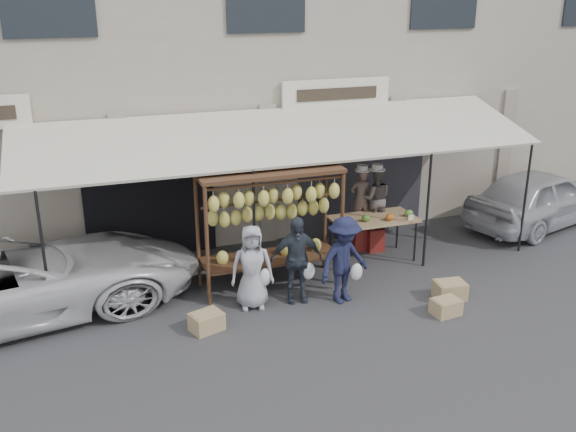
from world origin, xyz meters
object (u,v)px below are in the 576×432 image
(produce_table, at_px, (374,220))
(customer_mid, at_px, (296,259))
(banana_rack, at_px, (271,206))
(crate_near_a, at_px, (446,307))
(crate_near_b, at_px, (450,290))
(sedan, at_px, (540,198))
(customer_right, at_px, (344,260))
(vendor_left, at_px, (361,199))
(customer_left, at_px, (252,267))
(vendor_right, at_px, (376,198))
(crate_far, at_px, (207,322))

(produce_table, bearing_deg, customer_mid, -150.83)
(banana_rack, relative_size, crate_near_a, 5.63)
(banana_rack, bearing_deg, produce_table, 11.67)
(produce_table, bearing_deg, crate_near_b, -75.66)
(produce_table, bearing_deg, sedan, 6.88)
(customer_right, xyz_separation_m, crate_near_a, (1.44, -1.04, -0.65))
(vendor_left, relative_size, customer_left, 0.86)
(produce_table, xyz_separation_m, crate_near_a, (0.13, -2.52, -0.73))
(banana_rack, xyz_separation_m, customer_left, (-0.56, -0.67, -0.82))
(customer_mid, xyz_separation_m, crate_near_b, (2.61, -0.86, -0.62))
(vendor_left, distance_m, customer_right, 2.47)
(vendor_right, xyz_separation_m, crate_far, (-4.08, -2.15, -0.99))
(customer_right, xyz_separation_m, sedan, (5.85, 2.03, -0.11))
(crate_far, bearing_deg, customer_mid, 16.69)
(crate_near_b, xyz_separation_m, sedan, (4.02, 2.57, 0.52))
(banana_rack, bearing_deg, customer_left, -129.98)
(vendor_right, distance_m, crate_near_b, 2.69)
(customer_mid, bearing_deg, sedan, 23.51)
(crate_near_a, relative_size, crate_far, 0.92)
(crate_near_a, distance_m, crate_far, 4.03)
(produce_table, distance_m, customer_right, 1.98)
(vendor_right, distance_m, crate_near_a, 3.14)
(crate_near_a, bearing_deg, vendor_right, 87.50)
(vendor_right, relative_size, sedan, 0.33)
(customer_right, distance_m, crate_near_b, 2.02)
(sedan, bearing_deg, vendor_left, 73.38)
(customer_mid, bearing_deg, vendor_left, 49.28)
(crate_near_b, bearing_deg, crate_near_a, -128.62)
(customer_left, xyz_separation_m, crate_near_b, (3.40, -0.88, -0.59))
(customer_left, height_order, customer_mid, customer_mid)
(produce_table, relative_size, vendor_right, 1.31)
(crate_far, bearing_deg, customer_right, 4.71)
(produce_table, xyz_separation_m, crate_near_b, (0.52, -2.03, -0.70))
(banana_rack, distance_m, crate_near_a, 3.49)
(produce_table, height_order, crate_near_a, produce_table)
(crate_near_b, relative_size, crate_far, 1.06)
(produce_table, distance_m, customer_mid, 2.40)
(crate_near_a, bearing_deg, produce_table, 92.85)
(vendor_right, bearing_deg, sedan, -159.28)
(banana_rack, height_order, crate_near_b, banana_rack)
(vendor_left, height_order, crate_near_a, vendor_left)
(vendor_right, distance_m, sedan, 4.31)
(crate_near_b, relative_size, sedan, 0.13)
(customer_left, bearing_deg, vendor_right, 37.16)
(banana_rack, xyz_separation_m, customer_mid, (0.24, -0.69, -0.79))
(customer_left, distance_m, crate_far, 1.23)
(produce_table, height_order, customer_right, customer_right)
(customer_mid, distance_m, sedan, 6.84)
(banana_rack, bearing_deg, customer_mid, -71.05)
(banana_rack, xyz_separation_m, vendor_left, (2.31, 1.07, -0.45))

